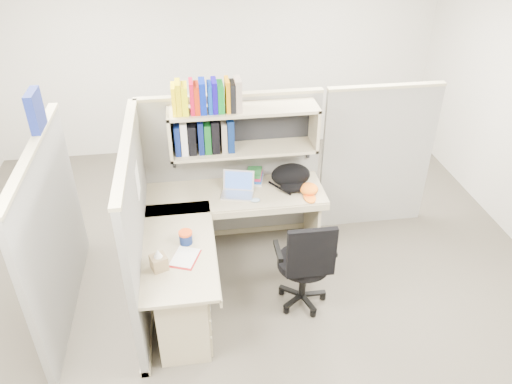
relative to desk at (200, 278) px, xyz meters
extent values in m
plane|color=#3A352D|center=(0.41, 0.29, -0.44)|extent=(6.00, 6.00, 0.00)
plane|color=#B9B5A7|center=(0.41, 3.29, 0.91)|extent=(6.00, 0.00, 6.00)
cube|color=slate|center=(0.41, 1.19, 0.36)|extent=(1.80, 0.06, 1.60)
cube|color=tan|center=(0.41, 1.19, 1.18)|extent=(1.80, 0.08, 0.03)
cube|color=slate|center=(-0.49, 0.29, 0.36)|extent=(0.06, 1.80, 1.60)
cube|color=tan|center=(-0.49, 0.29, 1.18)|extent=(0.08, 1.80, 0.03)
cube|color=slate|center=(-1.19, 0.29, 0.36)|extent=(0.06, 1.80, 1.60)
cube|color=slate|center=(1.96, 1.19, 0.36)|extent=(1.20, 0.06, 1.60)
cube|color=navy|center=(-1.19, 0.64, 1.35)|extent=(0.07, 0.27, 0.32)
cube|color=white|center=(-0.46, 0.44, 0.76)|extent=(0.00, 0.21, 0.28)
cube|color=tan|center=(0.51, 0.99, 1.11)|extent=(1.40, 0.34, 0.03)
cube|color=tan|center=(0.51, 0.99, 0.70)|extent=(1.40, 0.34, 0.03)
cube|color=tan|center=(-0.18, 0.99, 0.90)|extent=(0.03, 0.34, 0.44)
cube|color=tan|center=(1.19, 0.99, 0.90)|extent=(0.03, 0.34, 0.44)
cube|color=black|center=(0.51, 1.15, 0.90)|extent=(1.38, 0.01, 0.41)
cube|color=#FFDC05|center=(-0.11, 0.97, 1.25)|extent=(0.03, 0.20, 0.26)
cube|color=yellow|center=(-0.07, 0.97, 1.27)|extent=(0.05, 0.20, 0.29)
cube|color=#E5E604|center=(-0.02, 0.97, 1.25)|extent=(0.06, 0.20, 0.26)
cube|color=#B60727|center=(0.05, 0.97, 1.27)|extent=(0.04, 0.20, 0.29)
cube|color=#B52207|center=(0.09, 0.97, 1.25)|extent=(0.05, 0.20, 0.26)
cube|color=#041A95|center=(0.14, 0.97, 1.27)|extent=(0.06, 0.20, 0.29)
cube|color=#05319A|center=(0.21, 0.97, 1.25)|extent=(0.04, 0.20, 0.26)
cube|color=#0F0488|center=(0.25, 0.97, 1.27)|extent=(0.04, 0.20, 0.29)
cube|color=#076A1C|center=(0.30, 0.97, 1.25)|extent=(0.06, 0.20, 0.26)
cube|color=#C97B04|center=(0.36, 0.97, 1.27)|extent=(0.04, 0.20, 0.29)
cube|color=black|center=(0.41, 0.97, 1.25)|extent=(0.05, 0.20, 0.26)
cube|color=tan|center=(0.46, 0.97, 1.27)|extent=(0.06, 0.20, 0.29)
cube|color=#081754|center=(-0.11, 1.01, 0.86)|extent=(0.05, 0.24, 0.29)
cube|color=silver|center=(-0.05, 1.01, 0.87)|extent=(0.06, 0.24, 0.32)
cube|color=black|center=(0.02, 1.01, 0.86)|extent=(0.07, 0.24, 0.29)
cube|color=#071247|center=(0.10, 1.01, 0.87)|extent=(0.05, 0.24, 0.32)
cube|color=#0A4615|center=(0.17, 1.01, 0.86)|extent=(0.06, 0.24, 0.29)
cube|color=black|center=(0.24, 1.01, 0.87)|extent=(0.07, 0.24, 0.32)
cube|color=gray|center=(0.32, 1.01, 0.86)|extent=(0.05, 0.24, 0.29)
cube|color=#071B4B|center=(0.38, 1.01, 0.87)|extent=(0.06, 0.24, 0.32)
cube|color=tan|center=(0.41, 0.86, 0.28)|extent=(1.74, 0.60, 0.03)
cube|color=tan|center=(-0.16, 0.09, 0.28)|extent=(0.60, 1.34, 0.03)
cube|color=tan|center=(0.41, 0.56, 0.24)|extent=(1.74, 0.02, 0.07)
cube|color=tan|center=(0.14, 0.09, 0.24)|extent=(0.02, 1.34, 0.07)
cube|color=tan|center=(-0.16, -0.26, -0.10)|extent=(0.40, 0.55, 0.68)
cube|color=tan|center=(0.05, -0.26, 0.10)|extent=(0.02, 0.50, 0.16)
cube|color=tan|center=(0.05, -0.26, -0.08)|extent=(0.02, 0.50, 0.16)
cube|color=tan|center=(0.05, -0.26, -0.30)|extent=(0.02, 0.50, 0.22)
cube|color=#B2B2B7|center=(0.06, -0.26, 0.10)|extent=(0.01, 0.12, 0.01)
cube|color=tan|center=(1.21, 0.89, -0.09)|extent=(0.03, 0.55, 0.70)
cylinder|color=#0D1E50|center=(-0.10, 0.13, 0.34)|extent=(0.11, 0.11, 0.10)
cylinder|color=#E44915|center=(-0.10, 0.13, 0.40)|extent=(0.12, 0.12, 0.02)
ellipsoid|color=#88A5C1|center=(0.58, 0.67, 0.31)|extent=(0.11, 0.09, 0.03)
cylinder|color=white|center=(0.40, 0.98, 0.34)|extent=(0.08, 0.08, 0.10)
cylinder|color=black|center=(0.91, 0.02, 0.04)|extent=(0.47, 0.47, 0.07)
cube|color=black|center=(0.91, -0.19, 0.32)|extent=(0.41, 0.05, 0.47)
cylinder|color=black|center=(0.91, 0.02, -0.15)|extent=(0.06, 0.06, 0.41)
cylinder|color=black|center=(0.91, 0.02, -0.39)|extent=(0.45, 0.45, 0.10)
cube|color=black|center=(0.68, 0.02, 0.20)|extent=(0.04, 0.27, 0.04)
cube|color=black|center=(1.15, 0.02, 0.20)|extent=(0.04, 0.27, 0.04)
camera|label=1|loc=(0.01, -3.25, 2.93)|focal=35.00mm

